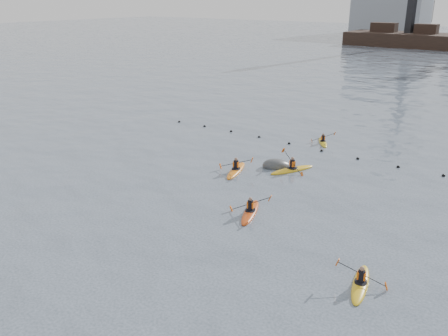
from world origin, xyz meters
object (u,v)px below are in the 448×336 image
at_px(kayaker_1, 361,283).
at_px(kayaker_2, 236,170).
at_px(kayaker_5, 323,142).
at_px(kayaker_3, 292,169).
at_px(mooring_buoy, 277,167).
at_px(kayaker_0, 250,211).

xyz_separation_m(kayaker_1, kayaker_2, (-12.16, 8.06, 0.01)).
height_order(kayaker_2, kayaker_5, kayaker_2).
bearing_deg(kayaker_2, kayaker_1, -51.88).
xyz_separation_m(kayaker_3, mooring_buoy, (-1.25, 0.09, -0.11)).
xyz_separation_m(kayaker_1, mooring_buoy, (-10.36, 10.61, -0.10)).
relative_size(kayaker_0, kayaker_2, 0.95).
xyz_separation_m(kayaker_2, kayaker_3, (3.05, 2.45, 0.00)).
xyz_separation_m(kayaker_5, mooring_buoy, (-0.03, -7.27, -0.09)).
xyz_separation_m(kayaker_0, mooring_buoy, (-2.74, 7.55, -0.10)).
bearing_deg(mooring_buoy, kayaker_3, -4.32).
distance_m(kayaker_2, kayaker_3, 3.91).
distance_m(kayaker_1, kayaker_2, 14.58).
distance_m(kayaker_0, mooring_buoy, 8.03).
relative_size(kayaker_2, kayaker_3, 1.02).
xyz_separation_m(kayaker_3, kayaker_5, (-1.22, 7.37, -0.02)).
distance_m(kayaker_0, kayaker_2, 6.75).
relative_size(kayaker_3, kayaker_5, 1.31).
height_order(kayaker_0, mooring_buoy, kayaker_0).
xyz_separation_m(kayaker_0, kayaker_5, (-2.71, 14.82, -0.02)).
relative_size(kayaker_1, kayaker_3, 0.92).
bearing_deg(kayaker_0, kayaker_1, -43.62).
bearing_deg(kayaker_0, mooring_buoy, 88.24).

